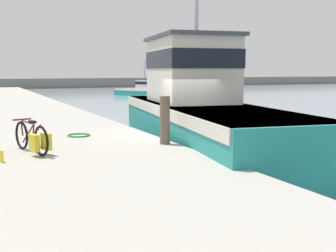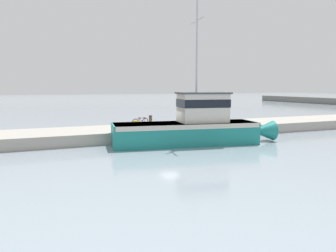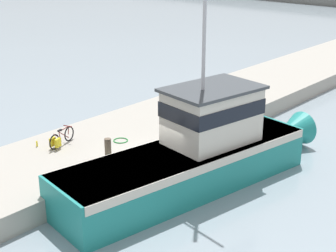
# 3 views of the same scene
# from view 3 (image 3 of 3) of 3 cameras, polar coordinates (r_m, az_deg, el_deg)

# --- Properties ---
(ground_plane) EXTENTS (320.00, 320.00, 0.00)m
(ground_plane) POSITION_cam_3_polar(r_m,az_deg,el_deg) (21.04, -0.86, -6.44)
(ground_plane) COLOR #84939E
(dock_pier) EXTENTS (5.40, 80.00, 0.89)m
(dock_pier) POSITION_cam_3_polar(r_m,az_deg,el_deg) (23.27, -7.52, -2.68)
(dock_pier) COLOR #A39E93
(dock_pier) RESTS_ON ground_plane
(fishing_boat_main) EXTENTS (4.66, 13.10, 10.93)m
(fishing_boat_main) POSITION_cam_3_polar(r_m,az_deg,el_deg) (20.50, 3.41, -2.75)
(fishing_boat_main) COLOR teal
(fishing_boat_main) RESTS_ON ground_plane
(bicycle_touring) EXTENTS (0.73, 1.68, 0.75)m
(bicycle_touring) POSITION_cam_3_polar(r_m,az_deg,el_deg) (22.70, -11.91, -1.41)
(bicycle_touring) COLOR black
(bicycle_touring) RESTS_ON dock_pier
(mooring_post) EXTENTS (0.26, 0.26, 1.23)m
(mooring_post) POSITION_cam_3_polar(r_m,az_deg,el_deg) (20.22, -6.65, -3.03)
(mooring_post) COLOR brown
(mooring_post) RESTS_ON dock_pier
(hose_coil) EXTENTS (0.65, 0.65, 0.04)m
(hose_coil) POSITION_cam_3_polar(r_m,az_deg,el_deg) (23.00, -5.27, -1.60)
(hose_coil) COLOR #197A2D
(hose_coil) RESTS_ON dock_pier
(water_bottle_on_curb) EXTENTS (0.07, 0.07, 0.25)m
(water_bottle_on_curb) POSITION_cam_3_polar(r_m,az_deg,el_deg) (22.98, -14.32, -1.93)
(water_bottle_on_curb) COLOR yellow
(water_bottle_on_curb) RESTS_ON dock_pier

